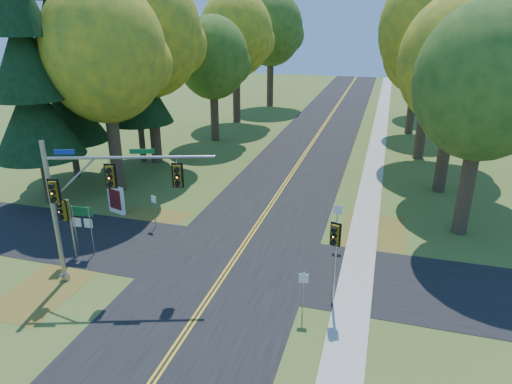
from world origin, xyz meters
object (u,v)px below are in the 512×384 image
(info_kiosk, at_px, (116,200))
(east_signal_pole, at_px, (335,244))
(route_sign_cluster, at_px, (82,220))
(traffic_mast, at_px, (93,194))

(info_kiosk, bearing_deg, east_signal_pole, -6.81)
(route_sign_cluster, relative_size, info_kiosk, 1.50)
(route_sign_cluster, xyz_separation_m, info_kiosk, (-1.35, 5.11, -1.02))
(east_signal_pole, height_order, route_sign_cluster, east_signal_pole)
(traffic_mast, xyz_separation_m, info_kiosk, (-3.72, 7.10, -3.48))
(east_signal_pole, relative_size, info_kiosk, 2.21)
(traffic_mast, height_order, east_signal_pole, traffic_mast)
(east_signal_pole, bearing_deg, traffic_mast, -161.52)
(traffic_mast, distance_m, info_kiosk, 8.74)
(route_sign_cluster, height_order, info_kiosk, route_sign_cluster)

